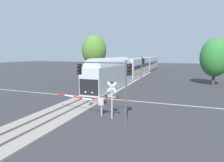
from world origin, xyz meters
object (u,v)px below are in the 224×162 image
object	(u,v)px
traffic_signal_far_side	(142,67)
oak_behind_train	(94,50)
traffic_signal_near_right	(109,75)
crossing_gate_far	(92,80)
commuter_train	(138,66)
maple_right_background	(215,57)
crossing_signal_mast	(112,96)
crossing_gate_near	(95,101)

from	to	relation	value
traffic_signal_far_side	oak_behind_train	size ratio (longest dim) A/B	0.54
traffic_signal_near_right	oak_behind_train	bearing A→B (deg)	117.99
crossing_gate_far	commuter_train	bearing A→B (deg)	80.96
maple_right_background	crossing_signal_mast	bearing A→B (deg)	-115.32
crossing_gate_near	traffic_signal_near_right	xyz separation A→B (m)	(1.90, -1.23, 2.80)
crossing_gate_near	maple_right_background	bearing A→B (deg)	60.79
crossing_gate_far	maple_right_background	distance (m)	24.06
crossing_gate_far	maple_right_background	size ratio (longest dim) A/B	0.69
traffic_signal_near_right	oak_behind_train	size ratio (longest dim) A/B	0.54
traffic_signal_far_side	maple_right_background	size ratio (longest dim) A/B	0.62
traffic_signal_far_side	crossing_signal_mast	bearing A→B (deg)	-88.71
crossing_signal_mast	crossing_gate_far	world-z (taller)	crossing_signal_mast
crossing_gate_far	oak_behind_train	size ratio (longest dim) A/B	0.60
traffic_signal_near_right	commuter_train	bearing A→B (deg)	98.49
oak_behind_train	crossing_gate_far	bearing A→B (deg)	-66.27
traffic_signal_far_side	oak_behind_train	xyz separation A→B (m)	(-13.52, 9.21, 3.12)
maple_right_background	traffic_signal_near_right	bearing A→B (deg)	-114.69
crossing_signal_mast	maple_right_background	bearing A→B (deg)	64.68
crossing_gate_near	traffic_signal_near_right	bearing A→B (deg)	-32.79
crossing_gate_near	traffic_signal_far_side	distance (m)	15.94
maple_right_background	commuter_train	bearing A→B (deg)	148.47
commuter_train	crossing_gate_near	size ratio (longest dim) A/B	10.91
commuter_train	maple_right_background	distance (m)	20.68
commuter_train	crossing_gate_far	distance (m)	22.16
traffic_signal_far_side	commuter_train	bearing A→B (deg)	104.47
traffic_signal_far_side	maple_right_background	world-z (taller)	maple_right_background
oak_behind_train	traffic_signal_near_right	bearing A→B (deg)	-62.01
traffic_signal_near_right	maple_right_background	bearing A→B (deg)	65.31
traffic_signal_far_side	oak_behind_train	bearing A→B (deg)	145.74
commuter_train	crossing_signal_mast	bearing A→B (deg)	-81.33
commuter_train	traffic_signal_near_right	distance (m)	37.23
commuter_train	crossing_gate_near	xyz separation A→B (m)	(3.59, -35.56, -1.29)
crossing_signal_mast	oak_behind_train	bearing A→B (deg)	118.69
commuter_train	crossing_gate_near	world-z (taller)	commuter_train
crossing_gate_near	traffic_signal_far_side	xyz separation A→B (m)	(1.54, 15.69, 2.39)
crossing_signal_mast	traffic_signal_far_side	xyz separation A→B (m)	(-0.36, 16.17, 1.60)
crossing_gate_near	crossing_gate_far	distance (m)	15.43
traffic_signal_near_right	traffic_signal_far_side	bearing A→B (deg)	91.22
crossing_signal_mast	oak_behind_train	size ratio (longest dim) A/B	0.34
commuter_train	maple_right_background	size ratio (longest dim) A/B	6.95
crossing_gate_near	oak_behind_train	size ratio (longest dim) A/B	0.55
commuter_train	oak_behind_train	world-z (taller)	oak_behind_train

